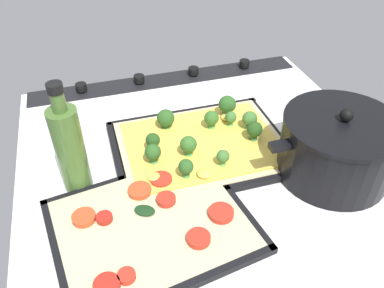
{
  "coord_description": "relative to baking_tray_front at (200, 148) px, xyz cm",
  "views": [
    {
      "loc": [
        20.54,
        58.44,
        52.57
      ],
      "look_at": [
        3.14,
        0.96,
        4.47
      ],
      "focal_mm": 36.48,
      "sensor_mm": 36.0,
      "label": 1
    }
  ],
  "objects": [
    {
      "name": "veggie_pizza_back",
      "position": [
        14.24,
        17.47,
        0.75
      ],
      "size": [
        33.4,
        28.61,
        1.9
      ],
      "color": "#BDBE91",
      "rests_on": "baking_tray_back"
    },
    {
      "name": "oil_bottle",
      "position": [
        25.42,
        3.36,
        8.8
      ],
      "size": [
        5.25,
        5.25,
        22.06
      ],
      "color": "#476B2D",
      "rests_on": "ground_plane"
    },
    {
      "name": "cooking_pot",
      "position": [
        -22.43,
        14.02,
        5.86
      ],
      "size": [
        28.44,
        21.67,
        14.77
      ],
      "color": "black",
      "rests_on": "ground_plane"
    },
    {
      "name": "baking_tray_front",
      "position": [
        0.0,
        0.0,
        0.0
      ],
      "size": [
        36.31,
        28.07,
        1.3
      ],
      "color": "black",
      "rests_on": "ground_plane"
    },
    {
      "name": "broccoli_pizza",
      "position": [
        -0.34,
        -0.37,
        1.61
      ],
      "size": [
        33.9,
        25.66,
        6.06
      ],
      "color": "beige",
      "rests_on": "baking_tray_front"
    },
    {
      "name": "baking_tray_back",
      "position": [
        14.3,
        17.67,
        0.01
      ],
      "size": [
        36.14,
        31.34,
        1.3
      ],
      "color": "black",
      "rests_on": "ground_plane"
    },
    {
      "name": "stove_control_panel",
      "position": [
        -0.35,
        -30.83,
        0.2
      ],
      "size": [
        72.16,
        7.0,
        2.6
      ],
      "color": "black",
      "rests_on": "ground_plane"
    },
    {
      "name": "ground_plane",
      "position": [
        -0.35,
        2.08,
        -1.86
      ],
      "size": [
        75.16,
        72.82,
        3.0
      ],
      "primitive_type": "cube",
      "color": "white"
    }
  ]
}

